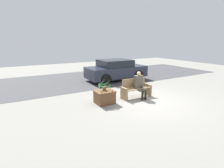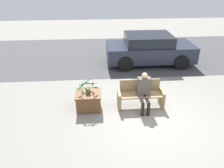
# 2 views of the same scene
# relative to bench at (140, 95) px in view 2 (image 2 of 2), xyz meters

# --- Properties ---
(ground_plane) EXTENTS (30.00, 30.00, 0.00)m
(ground_plane) POSITION_rel_bench_xyz_m (0.19, -0.65, -0.42)
(ground_plane) COLOR gray
(road_surface) EXTENTS (20.00, 6.00, 0.01)m
(road_surface) POSITION_rel_bench_xyz_m (0.19, 5.10, -0.42)
(road_surface) COLOR #424244
(road_surface) RESTS_ON ground_plane
(bench) EXTENTS (1.50, 0.50, 0.90)m
(bench) POSITION_rel_bench_xyz_m (0.00, 0.00, 0.00)
(bench) COLOR #8C704C
(bench) RESTS_ON ground_plane
(person_seated) EXTENTS (0.40, 0.62, 1.27)m
(person_seated) POSITION_rel_bench_xyz_m (0.07, -0.18, 0.27)
(person_seated) COLOR #4C473D
(person_seated) RESTS_ON ground_plane
(planter_box) EXTENTS (0.82, 0.73, 0.57)m
(planter_box) POSITION_rel_bench_xyz_m (-1.70, -0.01, -0.11)
(planter_box) COLOR brown
(planter_box) RESTS_ON ground_plane
(potted_plant) EXTENTS (0.65, 0.66, 0.51)m
(potted_plant) POSITION_rel_bench_xyz_m (-1.70, -0.01, 0.38)
(potted_plant) COLOR brown
(potted_plant) RESTS_ON planter_box
(parked_car) EXTENTS (4.08, 1.98, 1.41)m
(parked_car) POSITION_rel_bench_xyz_m (1.13, 3.73, 0.28)
(parked_car) COLOR #232838
(parked_car) RESTS_ON ground_plane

